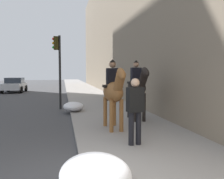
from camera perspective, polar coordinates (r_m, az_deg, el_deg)
The scene contains 7 objects.
mounted_horse_near at distance 7.79m, azimuth 0.35°, elevation -0.28°, with size 2.15×0.62×2.27m.
mounted_horse_far at distance 9.40m, azimuth 5.90°, elevation 0.71°, with size 2.15×0.61×2.32m.
pedestrian_greeting at distance 6.15m, azimuth 5.44°, elevation -4.10°, with size 0.30×0.43×1.70m.
car_near_lane at distance 25.64m, azimuth -22.02°, elevation 1.04°, with size 3.88×2.06×1.44m.
traffic_light_near_curb at distance 13.16m, azimuth -12.60°, elevation 6.77°, with size 0.20×0.44×3.90m.
snow_pile_near at distance 4.05m, azimuth -3.98°, elevation -19.12°, with size 1.47×1.13×0.51m, color white.
snow_pile_far at distance 11.75m, azimuth -9.08°, elevation -3.95°, with size 1.26×0.97×0.43m, color white.
Camera 1 is at (-3.82, 0.33, 1.97)m, focal length 38.78 mm.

